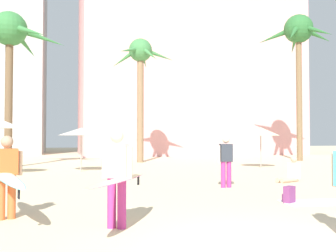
# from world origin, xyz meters

# --- Properties ---
(hotel_pink) EXTENTS (21.32, 9.47, 16.94)m
(hotel_pink) POSITION_xyz_m (9.66, 31.37, 8.47)
(hotel_pink) COLOR pink
(hotel_pink) RESTS_ON ground
(palm_tree_far_left) EXTENTS (5.96, 5.18, 8.56)m
(palm_tree_far_left) POSITION_xyz_m (-5.55, 17.52, 7.06)
(palm_tree_far_left) COLOR brown
(palm_tree_far_left) RESTS_ON ground
(palm_tree_left) EXTENTS (5.31, 5.42, 10.43)m
(palm_tree_left) POSITION_xyz_m (13.54, 18.56, 8.75)
(palm_tree_left) COLOR brown
(palm_tree_left) RESTS_ON ground
(palm_tree_center) EXTENTS (4.22, 4.34, 8.25)m
(palm_tree_center) POSITION_xyz_m (2.31, 19.92, 6.57)
(palm_tree_center) COLOR #896B4C
(palm_tree_center) RESTS_ON ground
(cafe_umbrella_0) EXTENTS (2.02, 2.02, 2.20)m
(cafe_umbrella_0) POSITION_xyz_m (7.66, 13.65, 1.97)
(cafe_umbrella_0) COLOR gray
(cafe_umbrella_0) RESTS_ON ground
(cafe_umbrella_3) EXTENTS (2.17, 2.17, 2.11)m
(cafe_umbrella_3) POSITION_xyz_m (-1.85, 14.00, 1.93)
(cafe_umbrella_3) COLOR gray
(cafe_umbrella_3) RESTS_ON ground
(beach_towel) EXTENTS (1.79, 1.14, 0.01)m
(beach_towel) POSITION_xyz_m (3.35, 3.38, 0.01)
(beach_towel) COLOR white
(beach_towel) RESTS_ON ground
(backpack) EXTENTS (0.35, 0.33, 0.42)m
(backpack) POSITION_xyz_m (2.68, 3.53, 0.20)
(backpack) COLOR #7E376D
(backpack) RESTS_ON ground
(person_near_right) EXTENTS (1.63, 2.70, 1.78)m
(person_near_right) POSITION_xyz_m (-1.85, 1.96, 0.95)
(person_near_right) COLOR #B7337F
(person_near_right) RESTS_ON ground
(person_far_left) EXTENTS (1.25, 2.75, 1.67)m
(person_far_left) POSITION_xyz_m (-3.87, 3.30, 0.91)
(person_far_left) COLOR orange
(person_far_left) RESTS_ON ground
(person_mid_left) EXTENTS (1.06, 0.70, 0.94)m
(person_mid_left) POSITION_xyz_m (5.44, 7.55, 0.32)
(person_mid_left) COLOR #D1A889
(person_mid_left) RESTS_ON ground
(person_far_right) EXTENTS (0.60, 0.25, 1.69)m
(person_far_right) POSITION_xyz_m (2.41, 6.68, 0.93)
(person_far_right) COLOR #B7337F
(person_far_right) RESTS_ON ground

